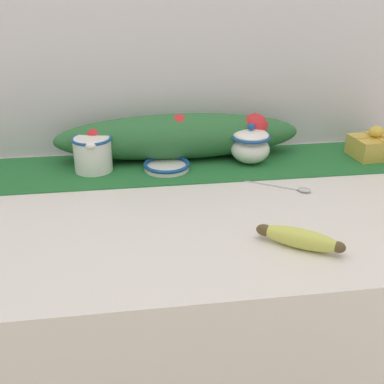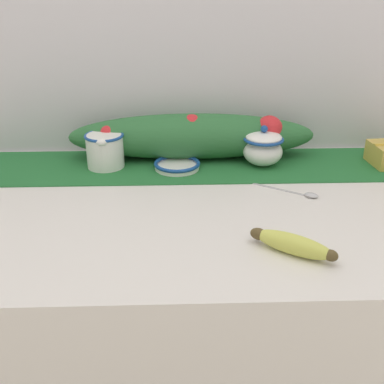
{
  "view_description": "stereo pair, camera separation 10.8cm",
  "coord_description": "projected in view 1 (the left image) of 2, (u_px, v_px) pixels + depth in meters",
  "views": [
    {
      "loc": [
        -0.15,
        -1.01,
        1.39
      ],
      "look_at": [
        -0.01,
        -0.04,
        0.94
      ],
      "focal_mm": 45.0,
      "sensor_mm": 36.0,
      "label": 1
    },
    {
      "loc": [
        -0.04,
        -1.02,
        1.39
      ],
      "look_at": [
        -0.01,
        -0.04,
        0.94
      ],
      "focal_mm": 45.0,
      "sensor_mm": 36.0,
      "label": 2
    }
  ],
  "objects": [
    {
      "name": "countertop",
      "position": [
        194.0,
        349.0,
        1.33
      ],
      "size": [
        1.39,
        0.76,
        0.89
      ],
      "primitive_type": "cube",
      "color": "silver",
      "rests_on": "ground_plane"
    },
    {
      "name": "table_runner",
      "position": [
        182.0,
        166.0,
        1.35
      ],
      "size": [
        1.28,
        0.26,
        0.0
      ],
      "primitive_type": "cube",
      "color": "#236B33",
      "rests_on": "countertop"
    },
    {
      "name": "back_wall",
      "position": [
        174.0,
        46.0,
        1.37
      ],
      "size": [
        2.19,
        0.04,
        2.4
      ],
      "primitive_type": "cube",
      "color": "silver",
      "rests_on": "ground_plane"
    },
    {
      "name": "cream_pitcher",
      "position": [
        93.0,
        153.0,
        1.3
      ],
      "size": [
        0.11,
        0.13,
        0.1
      ],
      "color": "white",
      "rests_on": "countertop"
    },
    {
      "name": "gift_box",
      "position": [
        374.0,
        146.0,
        1.41
      ],
      "size": [
        0.13,
        0.12,
        0.09
      ],
      "rotation": [
        0.0,
        0.0,
        0.08
      ],
      "color": "gold",
      "rests_on": "countertop"
    },
    {
      "name": "small_dish",
      "position": [
        167.0,
        166.0,
        1.32
      ],
      "size": [
        0.13,
        0.13,
        0.02
      ],
      "color": "white",
      "rests_on": "countertop"
    },
    {
      "name": "sugar_bowl",
      "position": [
        250.0,
        145.0,
        1.36
      ],
      "size": [
        0.11,
        0.11,
        0.11
      ],
      "color": "white",
      "rests_on": "countertop"
    },
    {
      "name": "poinsettia_garland",
      "position": [
        180.0,
        136.0,
        1.38
      ],
      "size": [
        0.71,
        0.14,
        0.13
      ],
      "color": "#2D6B38",
      "rests_on": "countertop"
    },
    {
      "name": "banana",
      "position": [
        300.0,
        238.0,
        0.95
      ],
      "size": [
        0.16,
        0.12,
        0.04
      ],
      "rotation": [
        0.0,
        0.0,
        -0.61
      ],
      "color": "#CCD156",
      "rests_on": "countertop"
    },
    {
      "name": "spoon",
      "position": [
        297.0,
        189.0,
        1.2
      ],
      "size": [
        0.16,
        0.11,
        0.01
      ],
      "rotation": [
        0.0,
        0.0,
        -0.58
      ],
      "color": "#B7B7BC",
      "rests_on": "countertop"
    }
  ]
}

